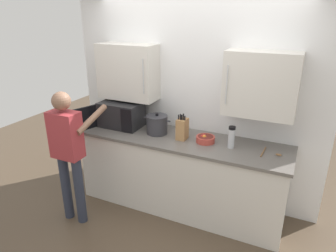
{
  "coord_description": "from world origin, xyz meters",
  "views": [
    {
      "loc": [
        1.26,
        -2.47,
        2.37
      ],
      "look_at": [
        -0.15,
        0.55,
        1.09
      ],
      "focal_mm": 32.5,
      "sensor_mm": 36.0,
      "label": 1
    }
  ],
  "objects_px": {
    "thermos_flask": "(231,137)",
    "knife_block": "(182,129)",
    "wooden_spoon": "(270,153)",
    "fruit_bowl": "(205,139)",
    "stock_pot": "(157,124)",
    "microwave_oven": "(119,114)",
    "person_figure": "(68,147)"
  },
  "relations": [
    {
      "from": "thermos_flask",
      "to": "knife_block",
      "type": "bearing_deg",
      "value": -179.82
    },
    {
      "from": "wooden_spoon",
      "to": "fruit_bowl",
      "type": "relative_size",
      "value": 1.19
    },
    {
      "from": "stock_pot",
      "to": "thermos_flask",
      "type": "bearing_deg",
      "value": -1.9
    },
    {
      "from": "microwave_oven",
      "to": "person_figure",
      "type": "xyz_separation_m",
      "value": [
        -0.14,
        -0.81,
        -0.16
      ]
    },
    {
      "from": "knife_block",
      "to": "wooden_spoon",
      "type": "height_order",
      "value": "knife_block"
    },
    {
      "from": "microwave_oven",
      "to": "thermos_flask",
      "type": "xyz_separation_m",
      "value": [
        1.49,
        -0.04,
        -0.04
      ]
    },
    {
      "from": "knife_block",
      "to": "wooden_spoon",
      "type": "relative_size",
      "value": 1.26
    },
    {
      "from": "knife_block",
      "to": "stock_pot",
      "type": "bearing_deg",
      "value": 174.64
    },
    {
      "from": "microwave_oven",
      "to": "thermos_flask",
      "type": "bearing_deg",
      "value": -1.6
    },
    {
      "from": "knife_block",
      "to": "person_figure",
      "type": "bearing_deg",
      "value": -143.94
    },
    {
      "from": "thermos_flask",
      "to": "person_figure",
      "type": "bearing_deg",
      "value": -154.83
    },
    {
      "from": "knife_block",
      "to": "person_figure",
      "type": "relative_size",
      "value": 0.2
    },
    {
      "from": "thermos_flask",
      "to": "person_figure",
      "type": "distance_m",
      "value": 1.81
    },
    {
      "from": "wooden_spoon",
      "to": "thermos_flask",
      "type": "bearing_deg",
      "value": -177.01
    },
    {
      "from": "wooden_spoon",
      "to": "stock_pot",
      "type": "bearing_deg",
      "value": 179.63
    },
    {
      "from": "microwave_oven",
      "to": "wooden_spoon",
      "type": "height_order",
      "value": "microwave_oven"
    },
    {
      "from": "microwave_oven",
      "to": "fruit_bowl",
      "type": "height_order",
      "value": "microwave_oven"
    },
    {
      "from": "knife_block",
      "to": "thermos_flask",
      "type": "bearing_deg",
      "value": 0.18
    },
    {
      "from": "wooden_spoon",
      "to": "fruit_bowl",
      "type": "height_order",
      "value": "fruit_bowl"
    },
    {
      "from": "wooden_spoon",
      "to": "fruit_bowl",
      "type": "distance_m",
      "value": 0.73
    },
    {
      "from": "person_figure",
      "to": "knife_block",
      "type": "bearing_deg",
      "value": 36.06
    },
    {
      "from": "microwave_oven",
      "to": "person_figure",
      "type": "bearing_deg",
      "value": -99.84
    },
    {
      "from": "person_figure",
      "to": "fruit_bowl",
      "type": "bearing_deg",
      "value": 30.79
    },
    {
      "from": "knife_block",
      "to": "person_figure",
      "type": "height_order",
      "value": "person_figure"
    },
    {
      "from": "microwave_oven",
      "to": "knife_block",
      "type": "height_order",
      "value": "same"
    },
    {
      "from": "stock_pot",
      "to": "person_figure",
      "type": "relative_size",
      "value": 0.23
    },
    {
      "from": "microwave_oven",
      "to": "thermos_flask",
      "type": "distance_m",
      "value": 1.5
    },
    {
      "from": "wooden_spoon",
      "to": "microwave_oven",
      "type": "bearing_deg",
      "value": 179.41
    },
    {
      "from": "stock_pot",
      "to": "fruit_bowl",
      "type": "relative_size",
      "value": 1.66
    },
    {
      "from": "stock_pot",
      "to": "person_figure",
      "type": "height_order",
      "value": "person_figure"
    },
    {
      "from": "stock_pot",
      "to": "person_figure",
      "type": "bearing_deg",
      "value": -131.4
    },
    {
      "from": "thermos_flask",
      "to": "stock_pot",
      "type": "height_order",
      "value": "stock_pot"
    }
  ]
}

